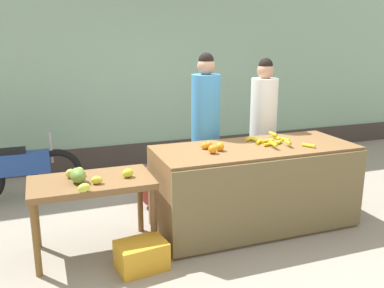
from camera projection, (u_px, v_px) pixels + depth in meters
The scene contains 12 objects.
ground_plane at pixel (224, 229), 4.59m from camera, with size 24.00×24.00×0.00m, color gray.
market_wall_back at pixel (154, 70), 6.75m from camera, with size 9.94×0.23×3.14m.
fruit_stall_counter at pixel (255, 187), 4.58m from camera, with size 2.19×0.91×0.91m.
side_table_wooden at pixel (92, 189), 3.96m from camera, with size 1.15×0.65×0.75m.
banana_bunch_pile at pixel (273, 141), 4.61m from camera, with size 0.57×0.63×0.07m.
orange_pile at pixel (213, 147), 4.29m from camera, with size 0.21×0.27×0.09m.
mango_papaya_pile at pixel (85, 176), 3.86m from camera, with size 0.64×0.59×0.14m.
vendor_woman_blue_shirt at pixel (206, 132), 5.00m from camera, with size 0.34×0.34×1.89m.
vendor_woman_white_shirt at pixel (263, 129), 5.35m from camera, with size 0.34×0.34×1.81m.
parked_motorcycle at pixel (17, 172), 5.28m from camera, with size 1.60×0.18×0.88m.
produce_crate at pixel (142, 255), 3.78m from camera, with size 0.44×0.32×0.26m, color gold.
produce_sack at pixel (152, 186), 5.15m from camera, with size 0.36×0.30×0.54m, color maroon.
Camera 1 is at (-1.78, -3.83, 2.06)m, focal length 38.94 mm.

